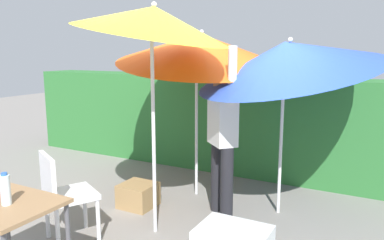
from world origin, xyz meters
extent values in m
plane|color=gray|center=(0.00, 0.00, 0.00)|extent=(24.00, 24.00, 0.00)
cube|color=#2D7033|center=(0.00, 2.15, 0.73)|extent=(8.00, 0.70, 1.45)
cylinder|color=silver|center=(0.82, 0.86, 0.79)|extent=(0.04, 0.04, 1.59)
cone|color=blue|center=(0.85, 0.84, 1.75)|extent=(2.08, 2.02, 0.99)
sphere|color=silver|center=(0.89, 0.81, 1.94)|extent=(0.05, 0.05, 0.05)
cylinder|color=silver|center=(-0.27, 0.93, 0.84)|extent=(0.04, 0.04, 1.69)
cone|color=#EA5919|center=(-0.25, 0.94, 1.86)|extent=(2.08, 2.05, 0.83)
sphere|color=silver|center=(-0.22, 0.96, 2.06)|extent=(0.05, 0.05, 0.05)
cylinder|color=silver|center=(-0.17, -0.19, 0.99)|extent=(0.04, 0.04, 1.98)
cone|color=yellow|center=(-0.17, -0.17, 2.11)|extent=(1.51, 1.49, 0.53)
sphere|color=silver|center=(-0.17, -0.14, 2.26)|extent=(0.05, 0.05, 0.05)
cylinder|color=black|center=(0.37, 0.40, 0.41)|extent=(0.14, 0.14, 0.82)
cylinder|color=black|center=(0.17, 0.59, 0.41)|extent=(0.14, 0.14, 0.82)
cube|color=silver|center=(0.27, 0.50, 1.10)|extent=(0.41, 0.41, 0.56)
sphere|color=#8C6647|center=(0.27, 0.50, 1.49)|extent=(0.22, 0.22, 0.22)
cylinder|color=silver|center=(0.44, 0.34, 1.60)|extent=(0.13, 0.13, 0.56)
cylinder|color=#8C6647|center=(0.10, 0.65, 1.08)|extent=(0.13, 0.13, 0.52)
cylinder|color=silver|center=(-0.52, -0.63, 0.22)|extent=(0.04, 0.04, 0.44)
cylinder|color=silver|center=(-0.86, -0.46, 0.22)|extent=(0.04, 0.04, 0.44)
cylinder|color=silver|center=(-0.70, -0.97, 0.22)|extent=(0.04, 0.04, 0.44)
cylinder|color=silver|center=(-1.04, -0.79, 0.22)|extent=(0.04, 0.04, 0.44)
cube|color=silver|center=(-0.78, -0.71, 0.47)|extent=(0.59, 0.59, 0.05)
cube|color=silver|center=(-0.87, -0.89, 0.69)|extent=(0.41, 0.24, 0.40)
cube|color=#9E7A4C|center=(-0.70, 0.24, 0.14)|extent=(0.39, 0.38, 0.28)
cylinder|color=#4C4C51|center=(-0.94, -1.29, 0.35)|extent=(0.04, 0.04, 0.71)
cube|color=#99724C|center=(-0.58, -1.55, 0.72)|extent=(0.80, 0.60, 0.03)
cylinder|color=silver|center=(-0.52, -1.56, 0.85)|extent=(0.07, 0.07, 0.22)
cylinder|color=#2D60B7|center=(-0.52, -1.56, 0.97)|extent=(0.04, 0.04, 0.02)
camera|label=1|loc=(1.86, -3.18, 1.82)|focal=35.12mm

